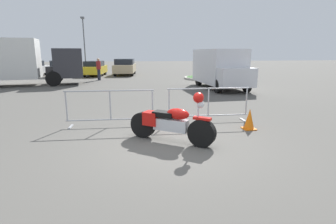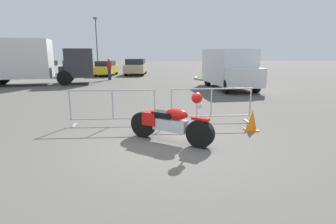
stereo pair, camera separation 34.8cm
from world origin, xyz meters
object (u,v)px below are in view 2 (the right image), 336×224
(parked_car_yellow, at_px, (106,68))
(parked_car_tan, at_px, (136,67))
(delivery_van, at_px, (229,68))
(parked_car_black, at_px, (76,68))
(pedestrian, at_px, (109,68))
(traffic_cone, at_px, (252,120))
(motorcycle, at_px, (170,123))
(crowd_barrier_near, at_px, (113,107))
(parked_car_white, at_px, (46,68))
(crowd_barrier_far, at_px, (211,105))
(box_truck, at_px, (25,60))
(street_lamp, at_px, (96,37))

(parked_car_yellow, xyz_separation_m, parked_car_tan, (2.78, 0.61, 0.09))
(delivery_van, relative_size, parked_car_black, 1.16)
(pedestrian, relative_size, traffic_cone, 2.86)
(parked_car_yellow, xyz_separation_m, pedestrian, (0.71, -4.13, 0.23))
(motorcycle, height_order, pedestrian, pedestrian)
(crowd_barrier_near, distance_m, traffic_cone, 3.99)
(parked_car_black, relative_size, traffic_cone, 7.42)
(parked_car_black, bearing_deg, motorcycle, -155.35)
(delivery_van, height_order, pedestrian, delivery_van)
(parked_car_white, bearing_deg, crowd_barrier_far, -142.95)
(parked_car_tan, height_order, pedestrian, pedestrian)
(box_truck, bearing_deg, motorcycle, -65.30)
(crowd_barrier_far, bearing_deg, street_lamp, 106.37)
(crowd_barrier_near, bearing_deg, motorcycle, -48.07)
(crowd_barrier_near, height_order, crowd_barrier_far, same)
(delivery_van, relative_size, parked_car_yellow, 1.21)
(delivery_van, distance_m, parked_car_yellow, 13.10)
(delivery_van, bearing_deg, parked_car_yellow, -142.51)
(crowd_barrier_far, distance_m, street_lamp, 22.95)
(parked_car_black, xyz_separation_m, parked_car_tan, (5.56, 0.25, 0.05))
(parked_car_tan, bearing_deg, delivery_van, -146.16)
(crowd_barrier_near, height_order, street_lamp, street_lamp)
(crowd_barrier_far, bearing_deg, traffic_cone, -47.97)
(box_truck, height_order, parked_car_white, box_truck)
(motorcycle, xyz_separation_m, parked_car_white, (-9.17, 19.81, 0.22))
(crowd_barrier_far, relative_size, street_lamp, 0.45)
(parked_car_white, distance_m, traffic_cone, 22.36)
(crowd_barrier_far, xyz_separation_m, traffic_cone, (0.89, -0.99, -0.27))
(motorcycle, xyz_separation_m, crowd_barrier_far, (1.49, 1.65, 0.08))
(delivery_van, relative_size, street_lamp, 0.89)
(motorcycle, relative_size, parked_car_white, 0.45)
(parked_car_black, bearing_deg, traffic_cone, -148.57)
(box_truck, bearing_deg, crowd_barrier_far, -56.75)
(crowd_barrier_near, distance_m, delivery_van, 9.75)
(delivery_van, height_order, parked_car_tan, delivery_van)
(pedestrian, bearing_deg, parked_car_white, 116.62)
(crowd_barrier_near, bearing_deg, parked_car_black, 105.25)
(motorcycle, bearing_deg, crowd_barrier_near, 168.55)
(box_truck, relative_size, pedestrian, 4.70)
(parked_car_white, bearing_deg, parked_car_black, -86.67)
(motorcycle, height_order, parked_car_black, parked_car_black)
(delivery_van, xyz_separation_m, parked_car_black, (-11.08, 10.47, -0.52))
(motorcycle, bearing_deg, pedestrian, 137.45)
(crowd_barrier_near, xyz_separation_m, street_lamp, (-3.44, 21.81, 3.15))
(box_truck, distance_m, street_lamp, 11.62)
(box_truck, bearing_deg, pedestrian, 19.43)
(crowd_barrier_near, relative_size, street_lamp, 0.45)
(parked_car_tan, relative_size, street_lamp, 0.83)
(parked_car_white, xyz_separation_m, parked_car_black, (2.78, -0.16, 0.02))
(parked_car_white, distance_m, pedestrian, 7.81)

